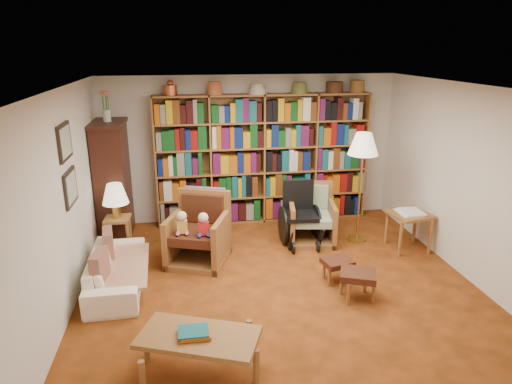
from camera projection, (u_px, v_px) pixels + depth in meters
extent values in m
plane|color=#934116|center=(279.00, 285.00, 5.90)|extent=(5.00, 5.00, 0.00)
plane|color=silver|center=(282.00, 88.00, 5.14)|extent=(5.00, 5.00, 0.00)
plane|color=silver|center=(250.00, 149.00, 7.87)|extent=(5.00, 0.00, 5.00)
plane|color=silver|center=(355.00, 302.00, 3.17)|extent=(5.00, 0.00, 5.00)
plane|color=silver|center=(64.00, 204.00, 5.14)|extent=(0.00, 5.00, 5.00)
plane|color=silver|center=(469.00, 184.00, 5.89)|extent=(0.00, 5.00, 5.00)
cube|color=olive|center=(263.00, 159.00, 7.79)|extent=(3.60, 0.30, 2.20)
cube|color=#3A180F|center=(113.00, 182.00, 7.17)|extent=(0.45, 0.90, 1.80)
cube|color=#3A180F|center=(107.00, 124.00, 6.88)|extent=(0.50, 0.95, 0.06)
cylinder|color=beige|center=(107.00, 116.00, 6.85)|extent=(0.12, 0.12, 0.18)
cube|color=black|center=(65.00, 142.00, 5.23)|extent=(0.03, 0.52, 0.42)
cube|color=gray|center=(66.00, 142.00, 5.23)|extent=(0.01, 0.44, 0.34)
cube|color=black|center=(70.00, 187.00, 5.40)|extent=(0.03, 0.52, 0.42)
cube|color=gray|center=(72.00, 187.00, 5.40)|extent=(0.01, 0.44, 0.34)
imported|color=white|center=(117.00, 270.00, 5.80)|extent=(1.60, 0.64, 0.46)
cube|color=beige|center=(120.00, 265.00, 5.79)|extent=(0.74, 1.31, 0.04)
cube|color=maroon|center=(109.00, 243.00, 6.04)|extent=(0.18, 0.40, 0.38)
cube|color=maroon|center=(100.00, 268.00, 5.39)|extent=(0.18, 0.41, 0.39)
cube|color=olive|center=(117.00, 219.00, 6.72)|extent=(0.38, 0.38, 0.04)
cylinder|color=olive|center=(108.00, 240.00, 6.64)|extent=(0.05, 0.05, 0.50)
cylinder|color=olive|center=(128.00, 239.00, 6.68)|extent=(0.05, 0.05, 0.50)
cylinder|color=olive|center=(110.00, 232.00, 6.91)|extent=(0.05, 0.05, 0.50)
cylinder|color=olive|center=(130.00, 231.00, 6.96)|extent=(0.05, 0.05, 0.50)
cylinder|color=#B6943A|center=(117.00, 211.00, 6.68)|extent=(0.13, 0.13, 0.21)
cone|color=white|center=(115.00, 194.00, 6.60)|extent=(0.38, 0.38, 0.30)
cube|color=olive|center=(199.00, 259.00, 6.52)|extent=(1.01, 1.03, 0.09)
cube|color=olive|center=(173.00, 241.00, 6.38)|extent=(0.35, 0.79, 0.69)
cube|color=olive|center=(223.00, 238.00, 6.48)|extent=(0.35, 0.79, 0.69)
cube|color=olive|center=(197.00, 221.00, 6.73)|extent=(0.76, 0.35, 0.97)
cube|color=#451F12|center=(198.00, 235.00, 6.38)|extent=(0.80, 0.85, 0.13)
cube|color=#451F12|center=(196.00, 208.00, 6.59)|extent=(0.61, 0.31, 0.41)
cube|color=#B22F47|center=(196.00, 201.00, 6.68)|extent=(0.59, 0.27, 0.43)
cube|color=olive|center=(311.00, 238.00, 7.22)|extent=(0.83, 0.85, 0.08)
cube|color=olive|center=(291.00, 223.00, 7.09)|extent=(0.19, 0.74, 0.63)
cube|color=olive|center=(331.00, 221.00, 7.18)|extent=(0.19, 0.74, 0.63)
cube|color=olive|center=(306.00, 207.00, 7.41)|extent=(0.72, 0.20, 0.89)
cube|color=#8EA080|center=(312.00, 218.00, 7.08)|extent=(0.65, 0.71, 0.12)
cube|color=#8EA080|center=(308.00, 197.00, 7.28)|extent=(0.56, 0.19, 0.38)
cube|color=black|center=(301.00, 216.00, 6.96)|extent=(0.51, 0.51, 0.06)
cube|color=black|center=(298.00, 195.00, 7.09)|extent=(0.48, 0.09, 0.47)
cylinder|color=black|center=(283.00, 225.00, 7.07)|extent=(0.03, 0.59, 0.59)
cylinder|color=black|center=(316.00, 223.00, 7.15)|extent=(0.03, 0.59, 0.59)
cylinder|color=black|center=(293.00, 248.00, 6.77)|extent=(0.03, 0.17, 0.17)
cylinder|color=black|center=(318.00, 246.00, 6.83)|extent=(0.03, 0.17, 0.17)
cylinder|color=#B6943A|center=(356.00, 239.00, 7.26)|extent=(0.29, 0.29, 0.03)
cylinder|color=#B6943A|center=(360.00, 197.00, 7.04)|extent=(0.03, 0.03, 1.45)
cone|color=white|center=(363.00, 144.00, 6.79)|extent=(0.46, 0.46, 0.33)
cube|color=olive|center=(410.00, 214.00, 6.79)|extent=(0.64, 0.64, 0.04)
cylinder|color=olive|center=(400.00, 239.00, 6.62)|extent=(0.05, 0.05, 0.54)
cylinder|color=olive|center=(430.00, 237.00, 6.69)|extent=(0.05, 0.05, 0.54)
cylinder|color=olive|center=(387.00, 227.00, 7.06)|extent=(0.05, 0.05, 0.54)
cylinder|color=olive|center=(415.00, 226.00, 7.13)|extent=(0.05, 0.05, 0.54)
cube|color=silver|center=(410.00, 212.00, 6.78)|extent=(0.37, 0.43, 0.03)
cube|color=#451F12|center=(337.00, 262.00, 5.91)|extent=(0.42, 0.38, 0.07)
cylinder|color=olive|center=(329.00, 278.00, 5.84)|extent=(0.04, 0.04, 0.24)
cylinder|color=olive|center=(350.00, 276.00, 5.88)|extent=(0.04, 0.04, 0.24)
cylinder|color=olive|center=(324.00, 270.00, 6.04)|extent=(0.04, 0.04, 0.24)
cylinder|color=olive|center=(344.00, 268.00, 6.08)|extent=(0.04, 0.04, 0.24)
cube|color=#451F12|center=(358.00, 275.00, 5.50)|extent=(0.52, 0.48, 0.08)
cylinder|color=olive|center=(348.00, 294.00, 5.41)|extent=(0.04, 0.04, 0.27)
cylinder|color=olive|center=(373.00, 292.00, 5.46)|extent=(0.04, 0.04, 0.27)
cylinder|color=olive|center=(341.00, 284.00, 5.64)|extent=(0.04, 0.04, 0.27)
cylinder|color=olive|center=(365.00, 282.00, 5.69)|extent=(0.04, 0.04, 0.27)
cube|color=olive|center=(199.00, 337.00, 4.22)|extent=(1.23, 0.91, 0.05)
cylinder|color=olive|center=(142.00, 378.00, 3.99)|extent=(0.06, 0.06, 0.35)
cylinder|color=olive|center=(256.00, 366.00, 4.14)|extent=(0.06, 0.06, 0.35)
cylinder|color=olive|center=(146.00, 346.00, 4.42)|extent=(0.06, 0.06, 0.35)
cylinder|color=olive|center=(249.00, 336.00, 4.57)|extent=(0.06, 0.06, 0.35)
cube|color=brown|center=(198.00, 332.00, 4.20)|extent=(0.34, 0.31, 0.05)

